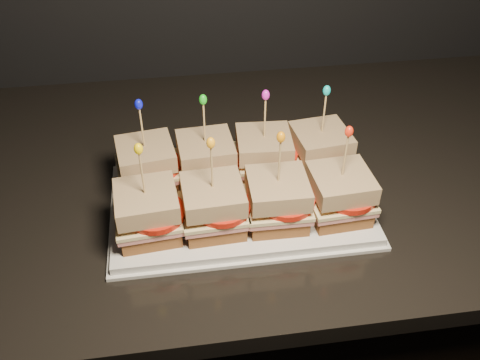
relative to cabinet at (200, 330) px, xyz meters
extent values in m
cube|color=black|center=(0.00, 0.00, 0.00)|extent=(2.30, 0.67, 0.88)
cube|color=black|center=(0.00, 0.00, 0.45)|extent=(2.34, 0.71, 0.03)
cube|color=silver|center=(0.08, -0.11, 0.48)|extent=(0.40, 0.25, 0.02)
cube|color=silver|center=(0.08, -0.11, 0.47)|extent=(0.41, 0.26, 0.01)
cube|color=#5D3615|center=(-0.06, -0.05, 0.50)|extent=(0.10, 0.10, 0.02)
cube|color=#CC756B|center=(-0.06, -0.05, 0.52)|extent=(0.10, 0.10, 0.01)
cube|color=beige|center=(-0.06, -0.05, 0.52)|extent=(0.11, 0.10, 0.01)
cylinder|color=red|center=(-0.05, -0.06, 0.53)|extent=(0.08, 0.08, 0.01)
cube|color=#5D2F16|center=(-0.06, -0.05, 0.55)|extent=(0.10, 0.10, 0.03)
cylinder|color=tan|center=(-0.06, -0.05, 0.59)|extent=(0.00, 0.00, 0.09)
ellipsoid|color=#0D12DD|center=(-0.06, -0.05, 0.64)|extent=(0.01, 0.01, 0.02)
cube|color=#5D3615|center=(0.03, -0.05, 0.50)|extent=(0.09, 0.09, 0.02)
cube|color=#CC756B|center=(0.03, -0.05, 0.52)|extent=(0.10, 0.10, 0.01)
cube|color=beige|center=(0.03, -0.05, 0.52)|extent=(0.10, 0.10, 0.01)
cylinder|color=red|center=(0.04, -0.06, 0.53)|extent=(0.08, 0.08, 0.01)
cube|color=#5D2F16|center=(0.03, -0.05, 0.55)|extent=(0.09, 0.09, 0.03)
cylinder|color=tan|center=(0.03, -0.05, 0.59)|extent=(0.00, 0.00, 0.09)
ellipsoid|color=green|center=(0.03, -0.05, 0.64)|extent=(0.01, 0.01, 0.02)
cube|color=#5D3615|center=(0.12, -0.05, 0.50)|extent=(0.09, 0.09, 0.02)
cube|color=#CC756B|center=(0.12, -0.05, 0.52)|extent=(0.10, 0.10, 0.01)
cube|color=beige|center=(0.12, -0.05, 0.52)|extent=(0.10, 0.10, 0.01)
cylinder|color=red|center=(0.14, -0.06, 0.53)|extent=(0.08, 0.08, 0.01)
cube|color=#5D2F16|center=(0.12, -0.05, 0.55)|extent=(0.09, 0.09, 0.03)
cylinder|color=tan|center=(0.12, -0.05, 0.59)|extent=(0.00, 0.00, 0.09)
ellipsoid|color=#D71FC5|center=(0.12, -0.05, 0.64)|extent=(0.01, 0.01, 0.02)
cube|color=#5D3615|center=(0.22, -0.05, 0.50)|extent=(0.09, 0.09, 0.02)
cube|color=#CC756B|center=(0.22, -0.05, 0.52)|extent=(0.10, 0.10, 0.01)
cube|color=beige|center=(0.22, -0.05, 0.52)|extent=(0.10, 0.10, 0.01)
cylinder|color=red|center=(0.23, -0.06, 0.53)|extent=(0.08, 0.08, 0.01)
cube|color=#5D2F16|center=(0.22, -0.05, 0.55)|extent=(0.10, 0.10, 0.03)
cylinder|color=tan|center=(0.22, -0.05, 0.59)|extent=(0.00, 0.00, 0.09)
ellipsoid|color=#0DB9B7|center=(0.22, -0.05, 0.64)|extent=(0.01, 0.01, 0.02)
cube|color=#5D3615|center=(-0.06, -0.17, 0.50)|extent=(0.09, 0.09, 0.02)
cube|color=#CC756B|center=(-0.06, -0.17, 0.52)|extent=(0.10, 0.10, 0.01)
cube|color=beige|center=(-0.06, -0.17, 0.52)|extent=(0.10, 0.10, 0.01)
cylinder|color=red|center=(-0.05, -0.17, 0.53)|extent=(0.08, 0.08, 0.01)
cube|color=#5D2F16|center=(-0.06, -0.17, 0.55)|extent=(0.09, 0.09, 0.03)
cylinder|color=tan|center=(-0.06, -0.17, 0.59)|extent=(0.00, 0.00, 0.09)
ellipsoid|color=yellow|center=(-0.06, -0.17, 0.64)|extent=(0.01, 0.01, 0.02)
cube|color=#5D3615|center=(0.03, -0.17, 0.50)|extent=(0.09, 0.09, 0.02)
cube|color=#CC756B|center=(0.03, -0.17, 0.52)|extent=(0.10, 0.09, 0.01)
cube|color=beige|center=(0.03, -0.17, 0.52)|extent=(0.10, 0.10, 0.01)
cylinder|color=red|center=(0.04, -0.17, 0.53)|extent=(0.08, 0.08, 0.01)
cube|color=#5D2F16|center=(0.03, -0.17, 0.55)|extent=(0.09, 0.09, 0.03)
cylinder|color=tan|center=(0.03, -0.17, 0.59)|extent=(0.00, 0.00, 0.09)
ellipsoid|color=#FAA215|center=(0.03, -0.17, 0.64)|extent=(0.01, 0.01, 0.02)
cube|color=#5D3615|center=(0.12, -0.17, 0.50)|extent=(0.09, 0.09, 0.02)
cube|color=#CC756B|center=(0.12, -0.17, 0.52)|extent=(0.09, 0.09, 0.01)
cube|color=beige|center=(0.12, -0.17, 0.52)|extent=(0.10, 0.09, 0.01)
cylinder|color=red|center=(0.14, -0.17, 0.53)|extent=(0.08, 0.08, 0.01)
cube|color=#5D2F16|center=(0.12, -0.17, 0.55)|extent=(0.09, 0.09, 0.03)
cylinder|color=tan|center=(0.12, -0.17, 0.59)|extent=(0.00, 0.00, 0.09)
ellipsoid|color=orange|center=(0.12, -0.17, 0.64)|extent=(0.01, 0.01, 0.02)
cube|color=#5D3615|center=(0.22, -0.17, 0.50)|extent=(0.09, 0.09, 0.02)
cube|color=#CC756B|center=(0.22, -0.17, 0.52)|extent=(0.10, 0.10, 0.01)
cube|color=beige|center=(0.22, -0.17, 0.52)|extent=(0.10, 0.10, 0.01)
cylinder|color=red|center=(0.23, -0.17, 0.53)|extent=(0.08, 0.08, 0.01)
cube|color=#5D2F16|center=(0.22, -0.17, 0.55)|extent=(0.09, 0.09, 0.03)
cylinder|color=tan|center=(0.22, -0.17, 0.59)|extent=(0.00, 0.00, 0.09)
ellipsoid|color=red|center=(0.22, -0.17, 0.64)|extent=(0.01, 0.01, 0.02)
camera|label=1|loc=(-0.01, -0.74, 1.04)|focal=40.00mm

